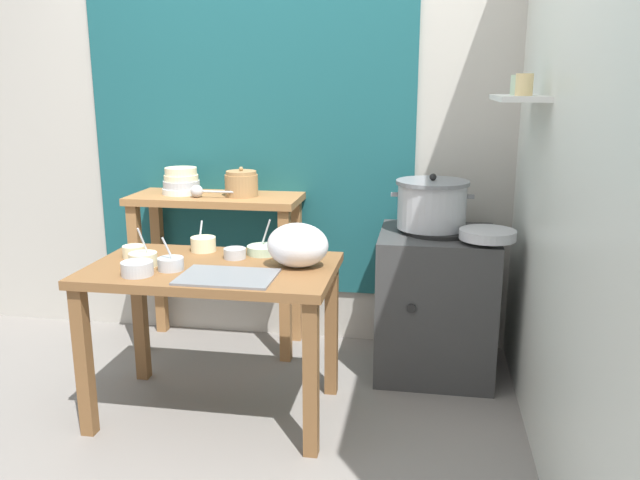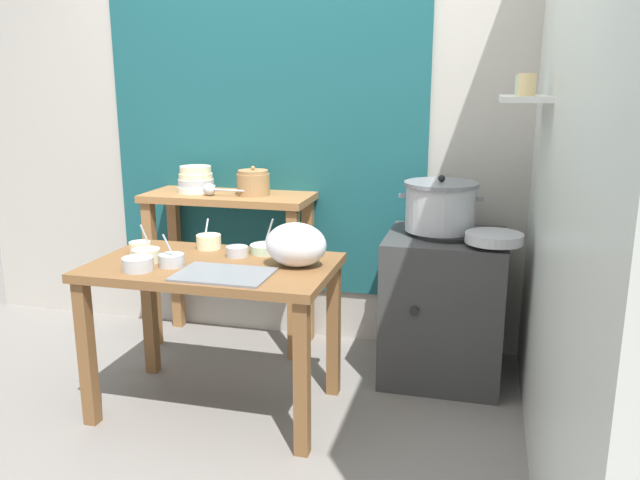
{
  "view_description": "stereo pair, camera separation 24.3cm",
  "coord_description": "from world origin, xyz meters",
  "px_view_note": "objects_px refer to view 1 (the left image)",
  "views": [
    {
      "loc": [
        0.87,
        -2.56,
        1.51
      ],
      "look_at": [
        0.4,
        0.21,
        0.82
      ],
      "focal_mm": 35.77,
      "sensor_mm": 36.0,
      "label": 1
    },
    {
      "loc": [
        1.1,
        -2.51,
        1.51
      ],
      "look_at": [
        0.4,
        0.21,
        0.82
      ],
      "focal_mm": 35.77,
      "sensor_mm": 36.0,
      "label": 2
    }
  ],
  "objects_px": {
    "serving_tray": "(227,277)",
    "steamer_pot": "(432,204)",
    "prep_bowl_5": "(203,243)",
    "prep_bowl_6": "(137,268)",
    "prep_bowl_4": "(134,251)",
    "bowl_stack_enamel": "(181,182)",
    "prep_bowl_2": "(263,249)",
    "prep_bowl_0": "(144,258)",
    "prep_bowl_1": "(234,253)",
    "clay_pot": "(241,184)",
    "plastic_bag": "(298,245)",
    "wide_pan": "(488,235)",
    "prep_bowl_3": "(171,263)",
    "back_shelf_table": "(217,233)",
    "ladle": "(198,191)",
    "prep_table": "(213,289)",
    "stove_block": "(435,302)"
  },
  "relations": [
    {
      "from": "wide_pan",
      "to": "prep_bowl_6",
      "type": "bearing_deg",
      "value": -156.46
    },
    {
      "from": "serving_tray",
      "to": "steamer_pot",
      "type": "bearing_deg",
      "value": 44.72
    },
    {
      "from": "plastic_bag",
      "to": "prep_bowl_4",
      "type": "bearing_deg",
      "value": 177.69
    },
    {
      "from": "steamer_pot",
      "to": "prep_bowl_6",
      "type": "distance_m",
      "value": 1.5
    },
    {
      "from": "steamer_pot",
      "to": "prep_bowl_4",
      "type": "xyz_separation_m",
      "value": [
        -1.37,
        -0.59,
        -0.16
      ]
    },
    {
      "from": "stove_block",
      "to": "bowl_stack_enamel",
      "type": "distance_m",
      "value": 1.57
    },
    {
      "from": "prep_bowl_3",
      "to": "prep_bowl_5",
      "type": "xyz_separation_m",
      "value": [
        0.03,
        0.33,
        0.01
      ]
    },
    {
      "from": "stove_block",
      "to": "prep_bowl_2",
      "type": "height_order",
      "value": "prep_bowl_2"
    },
    {
      "from": "clay_pot",
      "to": "ladle",
      "type": "xyz_separation_m",
      "value": [
        -0.22,
        -0.08,
        -0.03
      ]
    },
    {
      "from": "prep_table",
      "to": "prep_bowl_3",
      "type": "bearing_deg",
      "value": -148.29
    },
    {
      "from": "clay_pot",
      "to": "prep_bowl_2",
      "type": "distance_m",
      "value": 0.64
    },
    {
      "from": "clay_pot",
      "to": "plastic_bag",
      "type": "xyz_separation_m",
      "value": [
        0.47,
        -0.73,
        -0.15
      ]
    },
    {
      "from": "prep_bowl_6",
      "to": "prep_bowl_4",
      "type": "bearing_deg",
      "value": 118.26
    },
    {
      "from": "clay_pot",
      "to": "prep_bowl_1",
      "type": "height_order",
      "value": "clay_pot"
    },
    {
      "from": "bowl_stack_enamel",
      "to": "prep_bowl_2",
      "type": "height_order",
      "value": "bowl_stack_enamel"
    },
    {
      "from": "serving_tray",
      "to": "wide_pan",
      "type": "bearing_deg",
      "value": 29.6
    },
    {
      "from": "wide_pan",
      "to": "prep_bowl_2",
      "type": "distance_m",
      "value": 1.08
    },
    {
      "from": "back_shelf_table",
      "to": "prep_bowl_6",
      "type": "xyz_separation_m",
      "value": [
        -0.03,
        -0.96,
        0.07
      ]
    },
    {
      "from": "steamer_pot",
      "to": "bowl_stack_enamel",
      "type": "relative_size",
      "value": 1.93
    },
    {
      "from": "serving_tray",
      "to": "stove_block",
      "type": "bearing_deg",
      "value": 42.7
    },
    {
      "from": "prep_table",
      "to": "stove_block",
      "type": "xyz_separation_m",
      "value": [
        1.0,
        0.64,
        -0.23
      ]
    },
    {
      "from": "plastic_bag",
      "to": "prep_bowl_5",
      "type": "height_order",
      "value": "plastic_bag"
    },
    {
      "from": "stove_block",
      "to": "plastic_bag",
      "type": "height_order",
      "value": "plastic_bag"
    },
    {
      "from": "bowl_stack_enamel",
      "to": "prep_bowl_3",
      "type": "relative_size",
      "value": 1.44
    },
    {
      "from": "bowl_stack_enamel",
      "to": "prep_bowl_0",
      "type": "distance_m",
      "value": 0.88
    },
    {
      "from": "clay_pot",
      "to": "steamer_pot",
      "type": "bearing_deg",
      "value": -5.99
    },
    {
      "from": "ladle",
      "to": "prep_bowl_2",
      "type": "relative_size",
      "value": 1.53
    },
    {
      "from": "wide_pan",
      "to": "prep_bowl_3",
      "type": "relative_size",
      "value": 1.79
    },
    {
      "from": "ladle",
      "to": "prep_bowl_2",
      "type": "distance_m",
      "value": 0.69
    },
    {
      "from": "prep_bowl_4",
      "to": "prep_bowl_5",
      "type": "bearing_deg",
      "value": 29.81
    },
    {
      "from": "wide_pan",
      "to": "prep_bowl_4",
      "type": "distance_m",
      "value": 1.69
    },
    {
      "from": "stove_block",
      "to": "prep_bowl_3",
      "type": "xyz_separation_m",
      "value": [
        -1.16,
        -0.74,
        0.37
      ]
    },
    {
      "from": "prep_bowl_2",
      "to": "prep_bowl_3",
      "type": "xyz_separation_m",
      "value": [
        -0.33,
        -0.32,
        0.01
      ]
    },
    {
      "from": "ladle",
      "to": "prep_bowl_0",
      "type": "xyz_separation_m",
      "value": [
        0.01,
        -0.74,
        -0.18
      ]
    },
    {
      "from": "prep_table",
      "to": "serving_tray",
      "type": "distance_m",
      "value": 0.24
    },
    {
      "from": "back_shelf_table",
      "to": "ladle",
      "type": "xyz_separation_m",
      "value": [
        -0.07,
        -0.08,
        0.26
      ]
    },
    {
      "from": "prep_bowl_0",
      "to": "prep_bowl_1",
      "type": "xyz_separation_m",
      "value": [
        0.36,
        0.19,
        -0.01
      ]
    },
    {
      "from": "back_shelf_table",
      "to": "plastic_bag",
      "type": "bearing_deg",
      "value": -49.62
    },
    {
      "from": "bowl_stack_enamel",
      "to": "back_shelf_table",
      "type": "bearing_deg",
      "value": -5.44
    },
    {
      "from": "ladle",
      "to": "serving_tray",
      "type": "xyz_separation_m",
      "value": [
        0.43,
        -0.86,
        -0.21
      ]
    },
    {
      "from": "serving_tray",
      "to": "prep_bowl_1",
      "type": "height_order",
      "value": "prep_bowl_1"
    },
    {
      "from": "wide_pan",
      "to": "prep_bowl_6",
      "type": "relative_size",
      "value": 2.0
    },
    {
      "from": "prep_table",
      "to": "bowl_stack_enamel",
      "type": "xyz_separation_m",
      "value": [
        -0.44,
        0.79,
        0.36
      ]
    },
    {
      "from": "stove_block",
      "to": "prep_bowl_2",
      "type": "bearing_deg",
      "value": -153.46
    },
    {
      "from": "prep_bowl_2",
      "to": "ladle",
      "type": "bearing_deg",
      "value": 136.22
    },
    {
      "from": "plastic_bag",
      "to": "prep_bowl_1",
      "type": "height_order",
      "value": "plastic_bag"
    },
    {
      "from": "serving_tray",
      "to": "plastic_bag",
      "type": "xyz_separation_m",
      "value": [
        0.26,
        0.21,
        0.09
      ]
    },
    {
      "from": "back_shelf_table",
      "to": "prep_bowl_6",
      "type": "height_order",
      "value": "back_shelf_table"
    },
    {
      "from": "prep_bowl_5",
      "to": "prep_bowl_3",
      "type": "bearing_deg",
      "value": -95.28
    },
    {
      "from": "serving_tray",
      "to": "prep_bowl_5",
      "type": "xyz_separation_m",
      "value": [
        -0.25,
        0.41,
        0.03
      ]
    }
  ]
}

